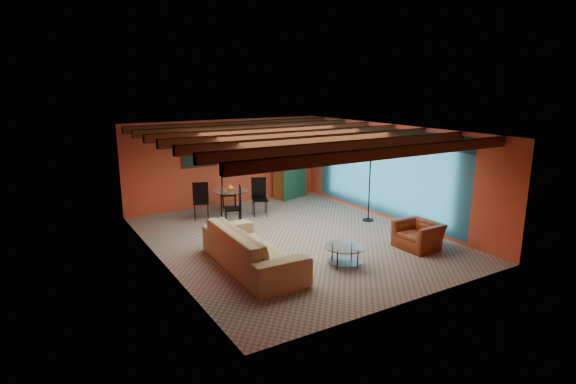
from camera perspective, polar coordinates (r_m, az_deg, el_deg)
room at (r=11.09m, az=0.24°, el=6.01°), size 6.52×8.01×2.71m
sofa at (r=9.68m, az=-4.49°, el=-6.92°), size 1.24×2.99×0.86m
armchair at (r=11.19m, az=15.91°, el=-5.19°), size 0.87×0.99×0.63m
coffee_table at (r=9.87m, az=7.08°, el=-7.87°), size 1.13×1.13×0.44m
dining_table at (r=13.25m, az=-7.16°, el=-0.81°), size 2.79×2.79×1.13m
armoire at (r=15.46m, az=0.29°, el=2.91°), size 1.23×0.87×1.96m
floor_lamp at (r=12.95m, az=10.11°, el=0.67°), size 0.52×0.52×1.97m
ceiling_fan at (r=11.00m, az=0.54°, el=5.94°), size 1.50×1.50×0.44m
painting at (r=14.25m, az=-11.00°, el=4.51°), size 1.05×0.03×0.65m
potted_plant at (r=15.29m, az=0.29°, el=7.42°), size 0.51×0.46×0.49m
vase at (r=13.10m, az=-7.24°, el=1.97°), size 0.19×0.19×0.18m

